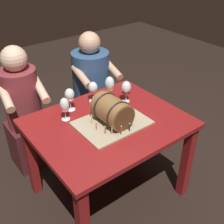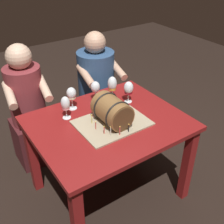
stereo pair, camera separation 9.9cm
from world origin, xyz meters
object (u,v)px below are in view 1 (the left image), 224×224
person_seated_left (25,116)px  wine_glass_amber (110,85)px  barrel_cake (112,113)px  wine_glass_empty (93,88)px  wine_glass_rose (65,106)px  person_seated_right (92,91)px  wine_glass_white (70,95)px  wine_glass_red (126,88)px  dining_table (108,135)px

person_seated_left → wine_glass_amber: bearing=-41.1°
barrel_cake → wine_glass_empty: 0.36m
wine_glass_empty → wine_glass_rose: bearing=-162.5°
barrel_cake → wine_glass_empty: barrel_cake is taller
person_seated_right → wine_glass_empty: bearing=-121.6°
wine_glass_white → person_seated_left: (-0.23, 0.45, -0.33)m
wine_glass_white → wine_glass_red: bearing=-20.8°
wine_glass_amber → person_seated_right: size_ratio=0.17×
wine_glass_white → wine_glass_rose: bearing=-135.9°
wine_glass_rose → wine_glass_red: 0.53m
dining_table → barrel_cake: barrel_cake is taller
barrel_cake → dining_table: bearing=100.4°
wine_glass_rose → wine_glass_amber: wine_glass_amber is taller
barrel_cake → wine_glass_rose: bearing=133.5°
dining_table → wine_glass_white: wine_glass_white is taller
wine_glass_empty → person_seated_right: (0.28, 0.45, -0.31)m
dining_table → wine_glass_rose: wine_glass_rose is taller
wine_glass_white → wine_glass_red: size_ratio=1.02×
barrel_cake → wine_glass_empty: bearing=77.8°
wine_glass_red → person_seated_left: person_seated_left is taller
wine_glass_red → person_seated_right: bearing=84.0°
dining_table → person_seated_left: 0.85m
wine_glass_rose → wine_glass_amber: bearing=6.1°
wine_glass_amber → person_seated_left: size_ratio=0.17×
wine_glass_red → person_seated_left: bearing=136.8°
wine_glass_empty → wine_glass_amber: bearing=-21.5°
barrel_cake → wine_glass_amber: 0.37m
wine_glass_rose → person_seated_right: 0.87m
dining_table → wine_glass_rose: 0.40m
wine_glass_rose → person_seated_right: (0.59, 0.55, -0.31)m
wine_glass_rose → person_seated_left: person_seated_left is taller
wine_glass_red → person_seated_right: size_ratio=0.16×
barrel_cake → wine_glass_red: size_ratio=2.78×
wine_glass_rose → person_seated_left: (-0.13, 0.55, -0.32)m
person_seated_left → person_seated_right: (0.72, 0.00, 0.02)m
wine_glass_white → wine_glass_rose: size_ratio=1.02×
wine_glass_white → person_seated_right: person_seated_right is taller
wine_glass_amber → person_seated_right: person_seated_right is taller
wine_glass_empty → wine_glass_amber: (0.13, -0.05, 0.01)m
dining_table → wine_glass_red: wine_glass_red is taller
wine_glass_red → wine_glass_white: bearing=159.2°
wine_glass_empty → wine_glass_red: size_ratio=0.96×
wine_glass_empty → wine_glass_amber: size_ratio=0.86×
barrel_cake → person_seated_right: person_seated_right is taller
wine_glass_red → wine_glass_empty: bearing=141.7°
wine_glass_white → person_seated_right: size_ratio=0.16×
dining_table → wine_glass_red: 0.41m
wine_glass_amber → wine_glass_red: bearing=-55.0°
wine_glass_rose → wine_glass_red: (0.53, -0.07, 0.00)m
wine_glass_empty → person_seated_left: (-0.44, 0.45, -0.33)m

